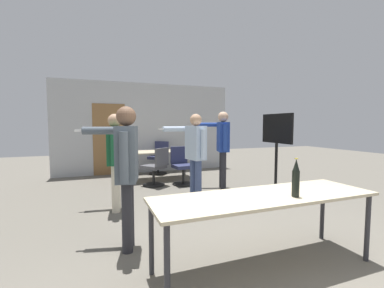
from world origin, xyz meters
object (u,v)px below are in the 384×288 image
at_px(person_near_casual, 195,149).
at_px(office_chair_near_pushed, 156,168).
at_px(office_chair_far_right, 182,167).
at_px(beer_bottle, 296,179).
at_px(person_far_watching, 222,142).
at_px(person_left_plaid, 114,153).
at_px(tv_screen, 277,145).
at_px(person_center_tall, 126,163).
at_px(office_chair_side_rolled, 159,158).

xyz_separation_m(person_near_casual, office_chair_near_pushed, (-0.41, 1.49, -0.58)).
height_order(office_chair_far_right, beer_bottle, beer_bottle).
bearing_deg(person_far_watching, office_chair_near_pushed, 77.14).
xyz_separation_m(person_far_watching, person_near_casual, (-0.95, -0.73, -0.07)).
bearing_deg(beer_bottle, person_left_plaid, 121.17).
bearing_deg(person_near_casual, person_far_watching, -63.80).
bearing_deg(tv_screen, office_chair_near_pushed, -123.55).
bearing_deg(office_chair_far_right, person_center_tall, 55.17).
distance_m(office_chair_side_rolled, beer_bottle, 5.52).
height_order(tv_screen, office_chair_side_rolled, tv_screen).
bearing_deg(office_chair_side_rolled, beer_bottle, 131.19).
bearing_deg(office_chair_far_right, beer_bottle, 82.47).
relative_size(office_chair_near_pushed, office_chair_far_right, 1.00).
height_order(person_near_casual, office_chair_side_rolled, person_near_casual).
distance_m(tv_screen, office_chair_near_pushed, 2.78).
distance_m(person_left_plaid, beer_bottle, 2.92).
bearing_deg(person_near_casual, office_chair_side_rolled, -11.99).
bearing_deg(person_near_casual, beer_bottle, 170.18).
height_order(person_center_tall, office_chair_side_rolled, person_center_tall).
bearing_deg(person_far_watching, tv_screen, -112.51).
height_order(person_center_tall, person_far_watching, person_far_watching).
relative_size(person_left_plaid, beer_bottle, 4.31).
xyz_separation_m(person_near_casual, office_chair_far_right, (0.23, 1.46, -0.58)).
height_order(tv_screen, office_chair_near_pushed, tv_screen).
height_order(person_far_watching, person_left_plaid, person_far_watching).
bearing_deg(person_near_casual, office_chair_near_pushed, 3.79).
bearing_deg(office_chair_near_pushed, tv_screen, -69.93).
relative_size(tv_screen, person_near_casual, 1.02).
relative_size(office_chair_near_pushed, office_chair_side_rolled, 0.96).
bearing_deg(office_chair_near_pushed, person_far_watching, -65.80).
height_order(office_chair_near_pushed, office_chair_far_right, office_chair_near_pushed).
xyz_separation_m(person_center_tall, person_far_watching, (2.37, 2.17, 0.05)).
distance_m(person_near_casual, office_chair_side_rolled, 3.06).
relative_size(tv_screen, office_chair_side_rolled, 1.78).
bearing_deg(person_far_watching, beer_bottle, -178.74).
bearing_deg(office_chair_side_rolled, person_center_tall, 112.75).
relative_size(person_far_watching, beer_bottle, 4.61).
relative_size(person_left_plaid, office_chair_near_pushed, 1.79).
height_order(person_center_tall, office_chair_near_pushed, person_center_tall).
xyz_separation_m(person_center_tall, office_chair_near_pushed, (1.01, 2.94, -0.59)).
bearing_deg(office_chair_far_right, office_chair_side_rolled, -87.86).
bearing_deg(person_center_tall, person_far_watching, -33.69).
relative_size(person_far_watching, person_left_plaid, 1.07).
relative_size(person_far_watching, office_chair_far_right, 1.92).
bearing_deg(office_chair_near_pushed, person_near_casual, -111.21).
bearing_deg(office_chair_near_pushed, person_left_plaid, -161.28).
distance_m(office_chair_side_rolled, office_chair_far_right, 1.56).
bearing_deg(person_left_plaid, office_chair_side_rolled, -18.32).
bearing_deg(office_chair_far_right, office_chair_near_pushed, -8.60).
height_order(person_left_plaid, office_chair_side_rolled, person_left_plaid).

